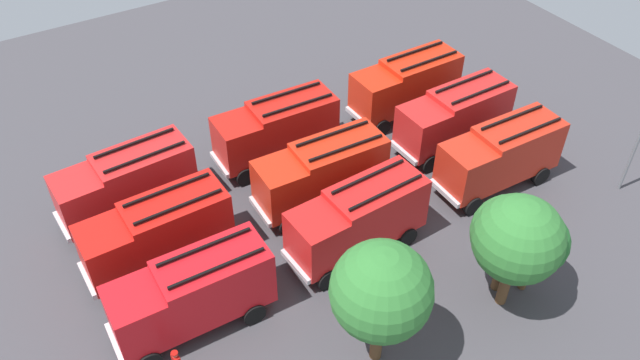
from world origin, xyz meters
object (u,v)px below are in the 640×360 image
object	(u,v)px
fire_truck_4	(322,172)
fire_truck_6	(501,154)
tree_3	(381,292)
fire_truck_5	(157,232)
traffic_cone_0	(283,127)
tree_2	(518,240)
fire_truck_3	(455,116)
fire_truck_7	(358,218)
fire_truck_8	(192,292)
fire_truck_1	(277,128)
tree_1	(510,234)
tree_0	(536,242)
fire_truck_2	(126,182)
fire_truck_0	(406,84)

from	to	relation	value
fire_truck_4	fire_truck_6	bearing A→B (deg)	159.13
fire_truck_4	tree_3	xyz separation A→B (m)	(3.14, 9.55, 2.17)
fire_truck_5	traffic_cone_0	bearing A→B (deg)	-148.91
traffic_cone_0	tree_2	bearing A→B (deg)	97.42
fire_truck_5	tree_2	world-z (taller)	tree_2
fire_truck_3	fire_truck_7	bearing A→B (deg)	22.46
fire_truck_8	tree_2	bearing A→B (deg)	154.67
fire_truck_1	tree_1	distance (m)	14.73
fire_truck_8	tree_0	xyz separation A→B (m)	(-14.00, 6.14, 0.96)
tree_0	tree_2	bearing A→B (deg)	3.30
fire_truck_1	tree_3	world-z (taller)	tree_3
tree_0	tree_2	size ratio (longest dim) A/B	0.75
fire_truck_1	tree_1	xyz separation A→B (m)	(-4.13, 14.06, 1.50)
fire_truck_7	fire_truck_8	world-z (taller)	same
fire_truck_2	fire_truck_6	distance (m)	19.97
fire_truck_5	tree_0	size ratio (longest dim) A/B	1.57
fire_truck_6	tree_3	distance (m)	13.66
tree_2	traffic_cone_0	distance (m)	17.55
fire_truck_8	tree_3	size ratio (longest dim) A/B	1.13
fire_truck_2	tree_2	xyz separation A→B (m)	(-12.62, 14.73, 1.99)
fire_truck_2	fire_truck_3	xyz separation A→B (m)	(-18.35, 4.33, 0.00)
fire_truck_3	fire_truck_4	world-z (taller)	same
fire_truck_0	fire_truck_2	size ratio (longest dim) A/B	0.99
fire_truck_3	tree_2	xyz separation A→B (m)	(5.73, 10.40, 1.99)
fire_truck_1	fire_truck_3	world-z (taller)	same
fire_truck_3	fire_truck_8	distance (m)	18.76
fire_truck_1	fire_truck_3	distance (m)	10.45
fire_truck_3	tree_1	xyz separation A→B (m)	(5.36, 9.67, 1.50)
fire_truck_3	fire_truck_5	world-z (taller)	same
tree_2	fire_truck_1	bearing A→B (deg)	-75.73
fire_truck_2	tree_1	bearing A→B (deg)	129.87
fire_truck_1	fire_truck_5	world-z (taller)	same
fire_truck_7	fire_truck_8	distance (m)	8.68
fire_truck_3	tree_0	size ratio (longest dim) A/B	1.56
fire_truck_5	fire_truck_6	world-z (taller)	same
tree_2	tree_3	distance (m)	6.74
fire_truck_3	tree_3	size ratio (longest dim) A/B	1.13
fire_truck_3	fire_truck_5	bearing A→B (deg)	-0.97
tree_3	fire_truck_3	bearing A→B (deg)	-141.85
fire_truck_3	tree_2	bearing A→B (deg)	60.45
tree_0	tree_3	size ratio (longest dim) A/B	0.72
fire_truck_3	fire_truck_4	size ratio (longest dim) A/B	0.99
tree_2	fire_truck_7	bearing A→B (deg)	-58.39
fire_truck_7	tree_1	xyz separation A→B (m)	(-4.24, 5.56, 1.50)
fire_truck_6	tree_2	size ratio (longest dim) A/B	1.18
fire_truck_5	fire_truck_8	distance (m)	4.27
fire_truck_2	fire_truck_3	distance (m)	18.85
fire_truck_1	fire_truck_8	bearing A→B (deg)	46.06
tree_1	tree_2	distance (m)	0.95
fire_truck_7	tree_3	bearing A→B (deg)	60.57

